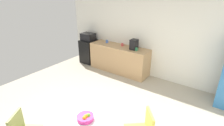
% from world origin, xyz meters
% --- Properties ---
extents(ground_plane, '(6.00, 6.00, 0.00)m').
position_xyz_m(ground_plane, '(0.00, 0.00, 0.00)').
color(ground_plane, '#B2A893').
extents(wall_back, '(6.00, 0.10, 2.60)m').
position_xyz_m(wall_back, '(0.00, 3.00, 1.30)').
color(wall_back, white).
rests_on(wall_back, ground_plane).
extents(counter_block, '(2.08, 0.60, 0.90)m').
position_xyz_m(counter_block, '(-0.75, 2.65, 0.45)').
color(counter_block, tan).
rests_on(counter_block, ground_plane).
extents(mini_fridge, '(0.54, 0.54, 0.88)m').
position_xyz_m(mini_fridge, '(-2.14, 2.65, 0.44)').
color(mini_fridge, black).
rests_on(mini_fridge, ground_plane).
extents(microwave, '(0.48, 0.38, 0.26)m').
position_xyz_m(microwave, '(-2.14, 2.65, 1.01)').
color(microwave, black).
rests_on(microwave, mini_fridge).
extents(fruit_bowl, '(0.27, 0.27, 0.11)m').
position_xyz_m(fruit_bowl, '(0.68, -0.46, 0.78)').
color(fruit_bowl, '#D8338C').
rests_on(fruit_bowl, round_table).
extents(mug_white, '(0.13, 0.08, 0.09)m').
position_xyz_m(mug_white, '(-0.68, 2.73, 0.95)').
color(mug_white, '#D84C4C').
rests_on(mug_white, counter_block).
extents(mug_green, '(0.13, 0.08, 0.09)m').
position_xyz_m(mug_green, '(-0.07, 2.58, 0.95)').
color(mug_green, '#338C59').
rests_on(mug_green, counter_block).
extents(mug_red, '(0.13, 0.08, 0.09)m').
position_xyz_m(mug_red, '(-1.32, 2.73, 0.95)').
color(mug_red, '#3F66BF').
rests_on(mug_red, counter_block).
extents(coffee_maker, '(0.20, 0.24, 0.32)m').
position_xyz_m(coffee_maker, '(-0.20, 2.65, 1.06)').
color(coffee_maker, black).
rests_on(coffee_maker, counter_block).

